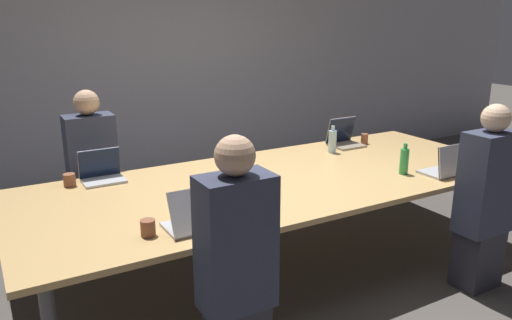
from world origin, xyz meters
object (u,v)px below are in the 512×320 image
laptop_near_left (197,218)px  person_far_left (93,175)px  laptop_far_left (102,172)px  person_near_left (236,266)px  cup_near_right (464,165)px  laptop_near_right (446,166)px  person_near_right (485,202)px  cup_near_left (148,228)px  laptop_far_right (344,138)px  cup_far_left (70,180)px  cup_far_right (364,139)px  bottle_far_right (332,141)px  stapler (256,190)px  bottle_near_right (404,161)px

laptop_near_left → person_far_left: 1.66m
laptop_far_left → person_near_left: bearing=-79.3°
laptop_near_left → cup_near_right: bearing=179.8°
laptop_near_right → person_near_right: bearing=80.2°
cup_near_right → laptop_far_left: laptop_far_left is taller
cup_near_left → laptop_far_right: size_ratio=0.32×
cup_far_left → cup_far_right: bearing=-2.4°
person_near_left → cup_near_left: person_near_left is taller
person_near_left → cup_near_left: bearing=-55.9°
cup_near_right → laptop_far_right: bearing=105.1°
person_near_left → laptop_far_right: 2.58m
cup_near_left → cup_far_right: cup_far_right is taller
cup_near_right → person_far_left: (-2.65, 1.64, -0.12)m
bottle_far_right → stapler: bottle_far_right is taller
bottle_near_right → stapler: bearing=170.9°
laptop_far_left → cup_near_left: bearing=-90.7°
person_near_right → laptop_far_left: (-2.36, 1.67, 0.14)m
laptop_far_right → cup_far_right: size_ratio=3.02×
cup_near_left → bottle_near_right: bearing=3.2°
stapler → cup_far_right: bearing=24.7°
bottle_near_right → person_near_left: person_near_left is taller
laptop_far_right → cup_far_left: laptop_far_right is taller
person_near_right → cup_far_right: size_ratio=13.61×
cup_far_right → cup_near_right: bearing=-85.2°
person_near_left → laptop_near_right: bearing=-169.3°
cup_near_right → bottle_near_right: size_ratio=0.38×
cup_far_right → cup_far_left: (-2.81, 0.12, -0.00)m
laptop_far_left → bottle_near_right: bearing=-25.9°
person_far_left → cup_far_left: bearing=-121.6°
laptop_far_right → stapler: laptop_far_right is taller
laptop_near_right → cup_far_right: 1.13m
laptop_far_right → cup_far_right: laptop_far_right is taller
laptop_near_right → person_near_right: (-0.07, -0.42, -0.15)m
bottle_far_right → bottle_near_right: bearing=-83.7°
cup_near_right → bottle_far_right: bearing=120.2°
cup_near_left → laptop_far_right: 2.60m
laptop_near_right → person_near_right: size_ratio=0.22×
person_near_right → person_far_left: size_ratio=0.99×
person_near_right → cup_near_right: size_ratio=14.60×
person_near_left → stapler: bearing=-126.1°
bottle_near_right → cup_near_left: (-2.18, -0.12, -0.06)m
bottle_far_right → laptop_far_left: size_ratio=0.80×
cup_near_right → person_near_left: size_ratio=0.07×
cup_near_right → laptop_near_left: bearing=179.8°
bottle_near_right → stapler: (-1.26, 0.20, -0.08)m
laptop_far_left → stapler: bearing=-43.2°
laptop_far_left → person_far_left: person_far_left is taller
person_near_left → stapler: 1.00m
cup_near_right → stapler: 1.80m
laptop_far_right → person_far_left: size_ratio=0.22×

